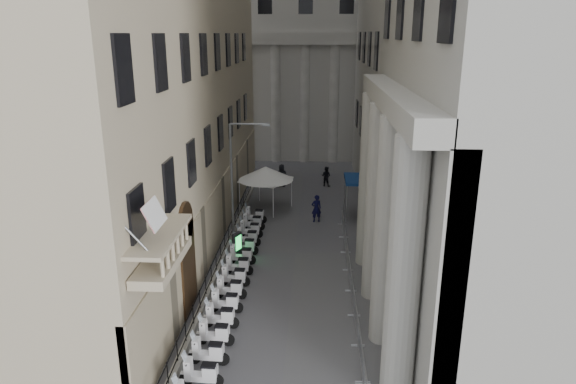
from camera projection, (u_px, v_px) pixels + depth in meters
name	position (u px, v px, depth m)	size (l,w,h in m)	color
far_building	(307.00, 15.00, 55.05)	(22.00, 10.00, 30.00)	beige
iron_fence	(224.00, 259.00, 31.10)	(0.30, 28.00, 1.40)	black
blue_awning	(354.00, 217.00, 38.30)	(1.60, 3.00, 3.00)	navy
scooter_2	(209.00, 364.00, 21.21)	(0.56, 1.40, 1.50)	white
scooter_3	(216.00, 345.00, 22.53)	(0.56, 1.40, 1.50)	white
scooter_4	(221.00, 328.00, 23.85)	(0.56, 1.40, 1.50)	white
scooter_5	(226.00, 312.00, 25.17)	(0.56, 1.40, 1.50)	white
scooter_6	(231.00, 298.00, 26.48)	(0.56, 1.40, 1.50)	white
scooter_7	(235.00, 286.00, 27.80)	(0.56, 1.40, 1.50)	white
scooter_8	(238.00, 274.00, 29.12)	(0.56, 1.40, 1.50)	white
scooter_9	(242.00, 264.00, 30.44)	(0.56, 1.40, 1.50)	white
scooter_10	(245.00, 254.00, 31.75)	(0.56, 1.40, 1.50)	white
scooter_11	(248.00, 245.00, 33.07)	(0.56, 1.40, 1.50)	white
scooter_12	(250.00, 237.00, 34.39)	(0.56, 1.40, 1.50)	white
scooter_13	(253.00, 230.00, 35.71)	(0.56, 1.40, 1.50)	white
scooter_14	(255.00, 223.00, 37.02)	(0.56, 1.40, 1.50)	white
barrier_1	(360.00, 363.00, 21.25)	(0.60, 2.40, 1.10)	#B3B6BC
barrier_2	(356.00, 330.00, 23.64)	(0.60, 2.40, 1.10)	#B3B6BC
barrier_3	(352.00, 303.00, 26.02)	(0.60, 2.40, 1.10)	#B3B6BC
barrier_4	(349.00, 280.00, 28.41)	(0.60, 2.40, 1.10)	#B3B6BC
barrier_5	(347.00, 261.00, 30.79)	(0.60, 2.40, 1.10)	#B3B6BC
barrier_6	(345.00, 245.00, 33.18)	(0.60, 2.40, 1.10)	#B3B6BC
barrier_7	(343.00, 231.00, 35.56)	(0.60, 2.40, 1.10)	#B3B6BC
security_tent	(261.00, 171.00, 39.87)	(4.20, 4.20, 3.41)	white
street_lamp	(236.00, 173.00, 32.44)	(2.56, 0.22, 7.82)	gray
info_kiosk	(237.00, 245.00, 31.11)	(0.51, 0.77, 1.59)	black
pedestrian_a	(316.00, 208.00, 36.98)	(0.74, 0.48, 2.02)	black
pedestrian_b	(326.00, 176.00, 45.69)	(0.87, 0.68, 1.80)	black
pedestrian_c	(282.00, 175.00, 45.53)	(0.99, 0.64, 2.02)	black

